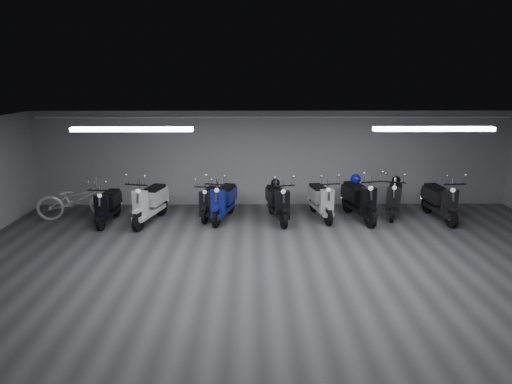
{
  "coord_description": "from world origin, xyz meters",
  "views": [
    {
      "loc": [
        -0.63,
        -7.68,
        3.75
      ],
      "look_at": [
        -0.53,
        2.5,
        1.05
      ],
      "focal_mm": 30.62,
      "sensor_mm": 36.0,
      "label": 1
    }
  ],
  "objects_px": {
    "scooter_2": "(149,196)",
    "scooter_9": "(441,195)",
    "bicycle": "(76,195)",
    "helmet_2": "(396,180)",
    "helmet_1": "(356,179)",
    "scooter_1": "(108,200)",
    "scooter_5": "(278,196)",
    "scooter_7": "(360,193)",
    "scooter_6": "(321,194)",
    "scooter_4": "(223,195)",
    "helmet_0": "(275,183)",
    "scooter_3": "(209,196)",
    "scooter_8": "(395,192)"
  },
  "relations": [
    {
      "from": "scooter_2",
      "to": "scooter_9",
      "type": "xyz_separation_m",
      "value": [
        7.72,
        0.16,
        -0.03
      ]
    },
    {
      "from": "bicycle",
      "to": "helmet_2",
      "type": "distance_m",
      "value": 8.79
    },
    {
      "from": "scooter_9",
      "to": "helmet_1",
      "type": "bearing_deg",
      "value": 166.48
    },
    {
      "from": "scooter_1",
      "to": "scooter_5",
      "type": "distance_m",
      "value": 4.46
    },
    {
      "from": "scooter_1",
      "to": "scooter_7",
      "type": "height_order",
      "value": "scooter_7"
    },
    {
      "from": "scooter_1",
      "to": "scooter_6",
      "type": "bearing_deg",
      "value": 5.88
    },
    {
      "from": "scooter_2",
      "to": "scooter_4",
      "type": "xyz_separation_m",
      "value": [
        1.92,
        0.21,
        -0.03
      ]
    },
    {
      "from": "helmet_0",
      "to": "scooter_9",
      "type": "bearing_deg",
      "value": -2.68
    },
    {
      "from": "scooter_2",
      "to": "bicycle",
      "type": "relative_size",
      "value": 0.99
    },
    {
      "from": "scooter_5",
      "to": "helmet_0",
      "type": "xyz_separation_m",
      "value": [
        -0.05,
        0.25,
        0.29
      ]
    },
    {
      "from": "scooter_6",
      "to": "scooter_3",
      "type": "bearing_deg",
      "value": 168.21
    },
    {
      "from": "scooter_6",
      "to": "bicycle",
      "type": "distance_m",
      "value": 6.63
    },
    {
      "from": "scooter_4",
      "to": "scooter_9",
      "type": "relative_size",
      "value": 0.99
    },
    {
      "from": "scooter_7",
      "to": "helmet_2",
      "type": "height_order",
      "value": "scooter_7"
    },
    {
      "from": "scooter_5",
      "to": "helmet_1",
      "type": "relative_size",
      "value": 6.69
    },
    {
      "from": "scooter_7",
      "to": "helmet_1",
      "type": "height_order",
      "value": "scooter_7"
    },
    {
      "from": "scooter_1",
      "to": "helmet_2",
      "type": "bearing_deg",
      "value": 7.99
    },
    {
      "from": "scooter_6",
      "to": "helmet_2",
      "type": "xyz_separation_m",
      "value": [
        2.14,
        0.43,
        0.28
      ]
    },
    {
      "from": "scooter_7",
      "to": "scooter_9",
      "type": "distance_m",
      "value": 2.16
    },
    {
      "from": "helmet_1",
      "to": "scooter_9",
      "type": "bearing_deg",
      "value": -7.86
    },
    {
      "from": "helmet_2",
      "to": "scooter_6",
      "type": "bearing_deg",
      "value": -168.78
    },
    {
      "from": "bicycle",
      "to": "scooter_3",
      "type": "bearing_deg",
      "value": -104.76
    },
    {
      "from": "scooter_8",
      "to": "bicycle",
      "type": "height_order",
      "value": "scooter_8"
    },
    {
      "from": "scooter_4",
      "to": "scooter_2",
      "type": "bearing_deg",
      "value": -159.46
    },
    {
      "from": "scooter_5",
      "to": "scooter_8",
      "type": "distance_m",
      "value": 3.27
    },
    {
      "from": "scooter_4",
      "to": "scooter_3",
      "type": "bearing_deg",
      "value": 166.77
    },
    {
      "from": "scooter_5",
      "to": "scooter_7",
      "type": "height_order",
      "value": "scooter_7"
    },
    {
      "from": "helmet_2",
      "to": "scooter_9",
      "type": "bearing_deg",
      "value": -30.82
    },
    {
      "from": "bicycle",
      "to": "helmet_0",
      "type": "height_order",
      "value": "bicycle"
    },
    {
      "from": "scooter_4",
      "to": "helmet_1",
      "type": "bearing_deg",
      "value": 18.19
    },
    {
      "from": "scooter_2",
      "to": "scooter_8",
      "type": "relative_size",
      "value": 1.09
    },
    {
      "from": "scooter_3",
      "to": "helmet_1",
      "type": "bearing_deg",
      "value": 9.31
    },
    {
      "from": "helmet_2",
      "to": "helmet_1",
      "type": "bearing_deg",
      "value": -166.02
    },
    {
      "from": "scooter_4",
      "to": "scooter_6",
      "type": "distance_m",
      "value": 2.64
    },
    {
      "from": "scooter_2",
      "to": "scooter_7",
      "type": "bearing_deg",
      "value": 16.31
    },
    {
      "from": "bicycle",
      "to": "helmet_1",
      "type": "distance_m",
      "value": 7.58
    },
    {
      "from": "scooter_2",
      "to": "scooter_3",
      "type": "xyz_separation_m",
      "value": [
        1.52,
        0.42,
        -0.12
      ]
    },
    {
      "from": "scooter_4",
      "to": "scooter_7",
      "type": "height_order",
      "value": "scooter_7"
    },
    {
      "from": "scooter_3",
      "to": "scooter_2",
      "type": "bearing_deg",
      "value": -155.96
    },
    {
      "from": "scooter_7",
      "to": "scooter_8",
      "type": "xyz_separation_m",
      "value": [
        1.05,
        0.34,
        -0.07
      ]
    },
    {
      "from": "scooter_1",
      "to": "helmet_0",
      "type": "height_order",
      "value": "scooter_1"
    },
    {
      "from": "scooter_9",
      "to": "helmet_1",
      "type": "xyz_separation_m",
      "value": [
        -2.23,
        0.31,
        0.35
      ]
    },
    {
      "from": "scooter_9",
      "to": "bicycle",
      "type": "height_order",
      "value": "scooter_9"
    },
    {
      "from": "helmet_0",
      "to": "scooter_5",
      "type": "bearing_deg",
      "value": -78.55
    },
    {
      "from": "scooter_7",
      "to": "helmet_2",
      "type": "xyz_separation_m",
      "value": [
        1.14,
        0.57,
        0.21
      ]
    },
    {
      "from": "scooter_5",
      "to": "scooter_6",
      "type": "relative_size",
      "value": 1.02
    },
    {
      "from": "scooter_7",
      "to": "scooter_4",
      "type": "bearing_deg",
      "value": 166.67
    },
    {
      "from": "scooter_1",
      "to": "scooter_7",
      "type": "distance_m",
      "value": 6.65
    },
    {
      "from": "scooter_7",
      "to": "bicycle",
      "type": "height_order",
      "value": "scooter_7"
    },
    {
      "from": "scooter_6",
      "to": "bicycle",
      "type": "height_order",
      "value": "scooter_6"
    }
  ]
}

